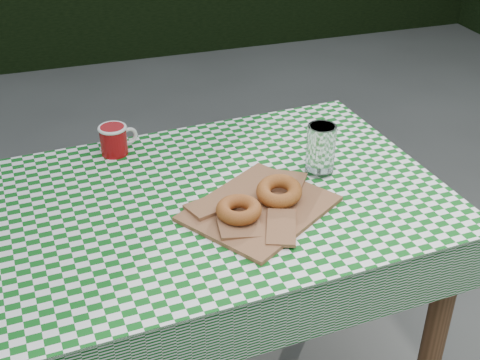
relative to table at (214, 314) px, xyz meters
name	(u,v)px	position (x,y,z in m)	size (l,w,h in m)	color
table	(214,314)	(0.00, 0.00, 0.00)	(1.10, 0.74, 0.75)	#53311C
tablecloth	(211,198)	(0.00, 0.00, 0.38)	(1.12, 0.76, 0.01)	#0D5917
paper_bag	(260,207)	(0.09, -0.09, 0.39)	(0.32, 0.26, 0.02)	brown
bagel_front	(239,210)	(0.03, -0.12, 0.41)	(0.10, 0.10, 0.03)	#9B4C20
bagel_back	(279,191)	(0.15, -0.08, 0.41)	(0.11, 0.11, 0.03)	#A45F22
coffee_mug	(114,140)	(-0.19, 0.29, 0.42)	(0.14, 0.14, 0.08)	maroon
drinking_glass	(321,149)	(0.30, 0.03, 0.45)	(0.07, 0.07, 0.13)	white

